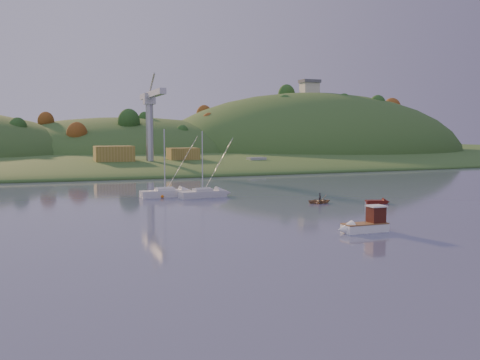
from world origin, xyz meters
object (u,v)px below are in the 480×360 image
object	(u,v)px
sailboat_near	(165,193)
canoe	(320,201)
fishing_boat	(362,225)
red_tender	(381,202)
sailboat_far	(203,193)

from	to	relation	value
sailboat_near	canoe	world-z (taller)	sailboat_near
canoe	fishing_boat	bearing A→B (deg)	166.16
fishing_boat	red_tender	xyz separation A→B (m)	(16.60, 19.55, -0.59)
sailboat_near	sailboat_far	size ratio (longest dim) A/B	1.03
fishing_boat	sailboat_far	distance (m)	37.91
fishing_boat	sailboat_far	xyz separation A→B (m)	(-7.14, 37.23, -0.13)
sailboat_near	red_tender	distance (m)	36.14
canoe	sailboat_near	bearing A→B (deg)	55.88
sailboat_near	red_tender	world-z (taller)	sailboat_near
sailboat_near	sailboat_far	bearing A→B (deg)	-31.39
sailboat_far	canoe	xyz separation A→B (m)	(15.04, -13.86, -0.37)
fishing_boat	canoe	world-z (taller)	fishing_boat
sailboat_near	sailboat_far	world-z (taller)	sailboat_near
sailboat_far	red_tender	distance (m)	29.60
canoe	red_tender	world-z (taller)	red_tender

